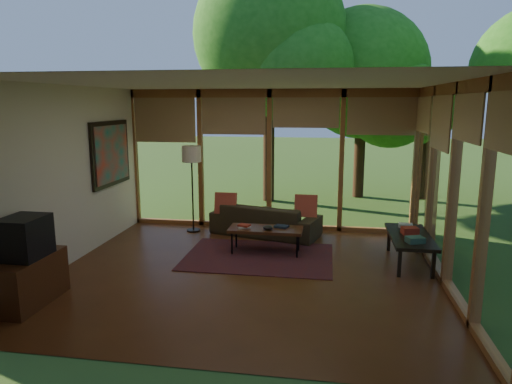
% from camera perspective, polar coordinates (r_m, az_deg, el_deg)
% --- Properties ---
extents(floor, '(5.50, 5.50, 0.00)m').
position_cam_1_polar(floor, '(6.76, -1.18, -10.05)').
color(floor, brown).
rests_on(floor, ground).
extents(ceiling, '(5.50, 5.50, 0.00)m').
position_cam_1_polar(ceiling, '(6.32, -1.27, 13.47)').
color(ceiling, white).
rests_on(ceiling, ground).
extents(wall_left, '(0.04, 5.00, 2.70)m').
position_cam_1_polar(wall_left, '(7.40, -22.68, 1.77)').
color(wall_left, beige).
rests_on(wall_left, ground).
extents(wall_front, '(5.50, 0.04, 2.70)m').
position_cam_1_polar(wall_front, '(4.02, -7.61, -4.63)').
color(wall_front, beige).
rests_on(wall_front, ground).
extents(window_wall_back, '(5.50, 0.12, 2.70)m').
position_cam_1_polar(window_wall_back, '(8.85, 1.68, 4.00)').
color(window_wall_back, '#9E6031').
rests_on(window_wall_back, ground).
extents(window_wall_right, '(0.12, 5.00, 2.70)m').
position_cam_1_polar(window_wall_right, '(6.50, 23.36, 0.56)').
color(window_wall_right, '#9E6031').
rests_on(window_wall_right, ground).
extents(tree_nw, '(3.68, 3.68, 5.90)m').
position_cam_1_polar(tree_nw, '(11.58, 1.72, 19.03)').
color(tree_nw, '#3A2115').
rests_on(tree_nw, ground).
extents(tree_ne, '(3.29, 3.29, 4.82)m').
position_cam_1_polar(tree_ne, '(12.30, 13.20, 14.17)').
color(tree_ne, '#3A2115').
rests_on(tree_ne, ground).
extents(rug, '(2.35, 1.66, 0.01)m').
position_cam_1_polar(rug, '(7.41, 0.34, -8.07)').
color(rug, maroon).
rests_on(rug, floor).
extents(sofa, '(2.13, 1.29, 0.58)m').
position_cam_1_polar(sofa, '(8.56, 1.21, -3.46)').
color(sofa, '#342C1A').
rests_on(sofa, floor).
extents(pillow_left, '(0.40, 0.21, 0.42)m').
position_cam_1_polar(pillow_left, '(8.57, -3.81, -1.47)').
color(pillow_left, maroon).
rests_on(pillow_left, sofa).
extents(pillow_right, '(0.41, 0.22, 0.43)m').
position_cam_1_polar(pillow_right, '(8.37, 6.26, -1.79)').
color(pillow_right, maroon).
rests_on(pillow_right, sofa).
extents(ct_book_lower, '(0.24, 0.21, 0.03)m').
position_cam_1_polar(ct_book_lower, '(7.49, -1.49, -4.40)').
color(ct_book_lower, '#B2AAA2').
rests_on(ct_book_lower, coffee_table).
extents(ct_book_upper, '(0.22, 0.19, 0.03)m').
position_cam_1_polar(ct_book_upper, '(7.48, -1.49, -4.18)').
color(ct_book_upper, maroon).
rests_on(ct_book_upper, coffee_table).
extents(ct_book_side, '(0.25, 0.22, 0.03)m').
position_cam_1_polar(ct_book_side, '(7.53, 3.20, -4.32)').
color(ct_book_side, black).
rests_on(ct_book_side, coffee_table).
extents(ct_bowl, '(0.16, 0.16, 0.07)m').
position_cam_1_polar(ct_bowl, '(7.37, 1.50, -4.47)').
color(ct_bowl, black).
rests_on(ct_bowl, coffee_table).
extents(media_cabinet, '(0.50, 1.00, 0.60)m').
position_cam_1_polar(media_cabinet, '(6.34, -26.68, -9.84)').
color(media_cabinet, '#4D2815').
rests_on(media_cabinet, floor).
extents(television, '(0.45, 0.55, 0.50)m').
position_cam_1_polar(television, '(6.16, -26.97, -5.06)').
color(television, black).
rests_on(television, media_cabinet).
extents(console_book_a, '(0.29, 0.25, 0.09)m').
position_cam_1_polar(console_book_a, '(6.99, 19.27, -5.66)').
color(console_book_a, '#305545').
rests_on(console_book_a, side_console).
extents(console_book_b, '(0.26, 0.21, 0.11)m').
position_cam_1_polar(console_book_b, '(7.41, 18.68, -4.60)').
color(console_book_b, maroon).
rests_on(console_book_b, side_console).
extents(console_book_c, '(0.23, 0.17, 0.06)m').
position_cam_1_polar(console_book_c, '(7.80, 18.19, -4.00)').
color(console_book_c, '#B2AAA2').
rests_on(console_book_c, side_console).
extents(floor_lamp, '(0.36, 0.36, 1.65)m').
position_cam_1_polar(floor_lamp, '(8.67, -8.05, 4.13)').
color(floor_lamp, black).
rests_on(floor_lamp, floor).
extents(coffee_table, '(1.20, 0.50, 0.43)m').
position_cam_1_polar(coffee_table, '(7.49, 1.22, -4.77)').
color(coffee_table, '#4D2815').
rests_on(coffee_table, floor).
extents(side_console, '(0.60, 1.40, 0.46)m').
position_cam_1_polar(side_console, '(7.39, 18.70, -5.45)').
color(side_console, black).
rests_on(side_console, floor).
extents(wall_painting, '(0.06, 1.35, 1.15)m').
position_cam_1_polar(wall_painting, '(8.57, -17.68, 4.60)').
color(wall_painting, black).
rests_on(wall_painting, wall_left).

